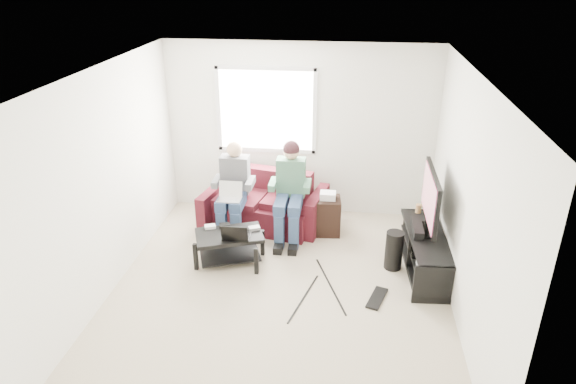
{
  "coord_description": "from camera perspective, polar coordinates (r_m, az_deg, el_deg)",
  "views": [
    {
      "loc": [
        0.73,
        -5.05,
        3.64
      ],
      "look_at": [
        0.03,
        0.6,
        1.04
      ],
      "focal_mm": 32.0,
      "sensor_mm": 36.0,
      "label": 1
    }
  ],
  "objects": [
    {
      "name": "floor",
      "position": [
        6.27,
        -0.96,
        -11.0
      ],
      "size": [
        4.5,
        4.5,
        0.0
      ],
      "primitive_type": "plane",
      "color": "#BBB391",
      "rests_on": "ground"
    },
    {
      "name": "ceiling",
      "position": [
        5.2,
        -1.16,
        12.97
      ],
      "size": [
        4.5,
        4.5,
        0.0
      ],
      "primitive_type": "plane",
      "rotation": [
        3.14,
        0.0,
        0.0
      ],
      "color": "white",
      "rests_on": "wall_back"
    },
    {
      "name": "wall_back",
      "position": [
        7.7,
        1.32,
        6.82
      ],
      "size": [
        4.5,
        0.0,
        4.5
      ],
      "primitive_type": "plane",
      "rotation": [
        1.57,
        0.0,
        0.0
      ],
      "color": "silver",
      "rests_on": "floor"
    },
    {
      "name": "wall_front",
      "position": [
        3.72,
        -6.08,
        -14.66
      ],
      "size": [
        4.5,
        0.0,
        4.5
      ],
      "primitive_type": "plane",
      "rotation": [
        -1.57,
        0.0,
        0.0
      ],
      "color": "silver",
      "rests_on": "floor"
    },
    {
      "name": "wall_left",
      "position": [
        6.2,
        -19.68,
        0.82
      ],
      "size": [
        0.0,
        4.5,
        4.5
      ],
      "primitive_type": "plane",
      "rotation": [
        1.57,
        0.0,
        1.57
      ],
      "color": "silver",
      "rests_on": "floor"
    },
    {
      "name": "wall_right",
      "position": [
        5.71,
        19.26,
        -1.17
      ],
      "size": [
        0.0,
        4.5,
        4.5
      ],
      "primitive_type": "plane",
      "rotation": [
        1.57,
        0.0,
        -1.57
      ],
      "color": "silver",
      "rests_on": "floor"
    },
    {
      "name": "window",
      "position": [
        7.66,
        -2.45,
        9.05
      ],
      "size": [
        1.48,
        0.04,
        1.28
      ],
      "color": "white",
      "rests_on": "wall_back"
    },
    {
      "name": "sofa",
      "position": [
        7.6,
        -2.55,
        -1.58
      ],
      "size": [
        1.86,
        1.07,
        0.8
      ],
      "color": "#4B121B",
      "rests_on": "floor"
    },
    {
      "name": "person_left",
      "position": [
        7.24,
        -6.1,
        0.61
      ],
      "size": [
        0.4,
        0.7,
        1.32
      ],
      "color": "#334E72",
      "rests_on": "sofa"
    },
    {
      "name": "person_right",
      "position": [
        7.1,
        0.21,
        0.8
      ],
      "size": [
        0.4,
        0.71,
        1.37
      ],
      "color": "#334E72",
      "rests_on": "sofa"
    },
    {
      "name": "laptop_silver",
      "position": [
        7.04,
        -6.53,
        -0.39
      ],
      "size": [
        0.37,
        0.31,
        0.24
      ],
      "primitive_type": null,
      "rotation": [
        0.0,
        0.0,
        -0.33
      ],
      "color": "silver",
      "rests_on": "person_left"
    },
    {
      "name": "coffee_table",
      "position": [
        6.7,
        -6.53,
        -5.46
      ],
      "size": [
        0.97,
        0.77,
        0.42
      ],
      "color": "black",
      "rests_on": "floor"
    },
    {
      "name": "laptop_black",
      "position": [
        6.5,
        -5.75,
        -4.11
      ],
      "size": [
        0.41,
        0.35,
        0.24
      ],
      "primitive_type": null,
      "rotation": [
        0.0,
        0.0,
        0.4
      ],
      "color": "black",
      "rests_on": "coffee_table"
    },
    {
      "name": "controller_a",
      "position": [
        6.81,
        -8.65,
        -3.83
      ],
      "size": [
        0.16,
        0.13,
        0.04
      ],
      "primitive_type": "cube",
      "rotation": [
        0.0,
        0.0,
        0.36
      ],
      "color": "silver",
      "rests_on": "coffee_table"
    },
    {
      "name": "controller_b",
      "position": [
        6.81,
        -7.06,
        -3.69
      ],
      "size": [
        0.16,
        0.12,
        0.04
      ],
      "primitive_type": "cube",
      "rotation": [
        0.0,
        0.0,
        0.24
      ],
      "color": "black",
      "rests_on": "coffee_table"
    },
    {
      "name": "controller_c",
      "position": [
        6.71,
        -3.79,
        -4.03
      ],
      "size": [
        0.17,
        0.14,
        0.04
      ],
      "primitive_type": "cube",
      "rotation": [
        0.0,
        0.0,
        0.45
      ],
      "color": "gray",
      "rests_on": "coffee_table"
    },
    {
      "name": "tv_stand",
      "position": [
        6.78,
        14.99,
        -6.68
      ],
      "size": [
        0.54,
        1.51,
        0.49
      ],
      "color": "black",
      "rests_on": "floor"
    },
    {
      "name": "tv",
      "position": [
        6.54,
        15.56,
        -0.72
      ],
      "size": [
        0.12,
        1.1,
        0.81
      ],
      "color": "black",
      "rests_on": "tv_stand"
    },
    {
      "name": "soundbar",
      "position": [
        6.7,
        14.17,
        -3.84
      ],
      "size": [
        0.12,
        0.5,
        0.1
      ],
      "primitive_type": "cube",
      "color": "black",
      "rests_on": "tv_stand"
    },
    {
      "name": "drink_cup",
      "position": [
        7.17,
        14.3,
        -1.79
      ],
      "size": [
        0.08,
        0.08,
        0.12
      ],
      "primitive_type": "cylinder",
      "color": "#AD7D4A",
      "rests_on": "tv_stand"
    },
    {
      "name": "console_white",
      "position": [
        6.41,
        15.47,
        -7.98
      ],
      "size": [
        0.3,
        0.22,
        0.06
      ],
      "primitive_type": "cube",
      "color": "silver",
      "rests_on": "tv_stand"
    },
    {
      "name": "console_grey",
      "position": [
        7.0,
        14.78,
        -4.85
      ],
      "size": [
        0.34,
        0.26,
        0.08
      ],
      "primitive_type": "cube",
      "color": "gray",
      "rests_on": "tv_stand"
    },
    {
      "name": "console_black",
      "position": [
        6.7,
        15.11,
        -6.35
      ],
      "size": [
        0.38,
        0.3,
        0.07
      ],
      "primitive_type": "cube",
      "color": "black",
      "rests_on": "tv_stand"
    },
    {
      "name": "subwoofer",
      "position": [
        6.71,
        11.68,
        -6.36
      ],
      "size": [
        0.23,
        0.23,
        0.51
      ],
      "primitive_type": "cylinder",
      "color": "black",
      "rests_on": "floor"
    },
    {
      "name": "keyboard_floor",
      "position": [
        6.23,
        9.85,
        -11.54
      ],
      "size": [
        0.28,
        0.47,
        0.02
      ],
      "primitive_type": "cube",
      "rotation": [
        0.0,
        0.0,
        -0.32
      ],
      "color": "black",
      "rests_on": "floor"
    },
    {
      "name": "end_table",
      "position": [
        7.39,
        4.38,
        -2.54
      ],
      "size": [
        0.37,
        0.37,
        0.64
      ],
      "color": "black",
      "rests_on": "floor"
    }
  ]
}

